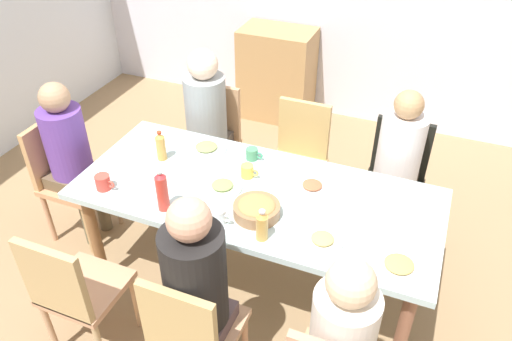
{
  "coord_description": "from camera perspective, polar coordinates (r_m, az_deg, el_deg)",
  "views": [
    {
      "loc": [
        0.86,
        -2.11,
        2.57
      ],
      "look_at": [
        0.0,
        0.0,
        0.92
      ],
      "focal_mm": 35.15,
      "sensor_mm": 36.0,
      "label": 1
    }
  ],
  "objects": [
    {
      "name": "cup_0",
      "position": [
        3.14,
        -0.41,
        1.89
      ],
      "size": [
        0.11,
        0.07,
        0.07
      ],
      "color": "#45835C",
      "rests_on": "dining_table"
    },
    {
      "name": "plate_2",
      "position": [
        2.54,
        15.94,
        -10.39
      ],
      "size": [
        0.26,
        0.26,
        0.04
      ],
      "color": "silver",
      "rests_on": "dining_table"
    },
    {
      "name": "plate_1",
      "position": [
        2.59,
        7.56,
        -7.88
      ],
      "size": [
        0.21,
        0.21,
        0.04
      ],
      "color": "silver",
      "rests_on": "dining_table"
    },
    {
      "name": "plate_4",
      "position": [
        2.92,
        -3.83,
        -1.84
      ],
      "size": [
        0.23,
        0.23,
        0.04
      ],
      "color": "silver",
      "rests_on": "dining_table"
    },
    {
      "name": "person_2",
      "position": [
        2.43,
        -6.74,
        -12.79
      ],
      "size": [
        0.3,
        0.3,
        1.27
      ],
      "color": "#4F463B",
      "rests_on": "ground_plane"
    },
    {
      "name": "cup_3",
      "position": [
        3.02,
        -16.99,
        -1.29
      ],
      "size": [
        0.12,
        0.09,
        0.09
      ],
      "color": "#D14237",
      "rests_on": "dining_table"
    },
    {
      "name": "plate_3",
      "position": [
        2.93,
        6.4,
        -1.83
      ],
      "size": [
        0.21,
        0.21,
        0.04
      ],
      "color": "white",
      "rests_on": "dining_table"
    },
    {
      "name": "person_4",
      "position": [
        3.4,
        15.84,
        1.21
      ],
      "size": [
        0.3,
        0.3,
        1.2
      ],
      "color": "brown",
      "rests_on": "ground_plane"
    },
    {
      "name": "chair_4",
      "position": [
        3.59,
        15.56,
        -0.66
      ],
      "size": [
        0.4,
        0.4,
        0.9
      ],
      "color": "black",
      "rests_on": "ground_plane"
    },
    {
      "name": "ground_plane",
      "position": [
        3.43,
        0.0,
        -12.63
      ],
      "size": [
        6.53,
        6.53,
        0.0
      ],
      "primitive_type": "plane",
      "color": "#927450"
    },
    {
      "name": "bottle_0",
      "position": [
        3.17,
        -10.78,
        2.72
      ],
      "size": [
        0.06,
        0.06,
        0.2
      ],
      "color": "gold",
      "rests_on": "dining_table"
    },
    {
      "name": "chair_3",
      "position": [
        3.73,
        -20.85,
        -0.3
      ],
      "size": [
        0.4,
        0.4,
        0.9
      ],
      "color": "tan",
      "rests_on": "ground_plane"
    },
    {
      "name": "person_3",
      "position": [
        3.56,
        -20.43,
        2.07
      ],
      "size": [
        0.3,
        0.3,
        1.21
      ],
      "color": "brown",
      "rests_on": "ground_plane"
    },
    {
      "name": "chair_1",
      "position": [
        3.68,
        4.85,
        1.76
      ],
      "size": [
        0.4,
        0.4,
        0.9
      ],
      "color": "tan",
      "rests_on": "ground_plane"
    },
    {
      "name": "person_6",
      "position": [
        2.32,
        9.78,
        -18.38
      ],
      "size": [
        0.3,
        0.3,
        1.18
      ],
      "color": "brown",
      "rests_on": "ground_plane"
    },
    {
      "name": "side_cabinet",
      "position": [
        5.03,
        2.37,
        10.91
      ],
      "size": [
        0.7,
        0.44,
        0.9
      ],
      "primitive_type": "cube",
      "color": "tan",
      "rests_on": "ground_plane"
    },
    {
      "name": "chair_2",
      "position": [
        2.57,
        -7.32,
        -17.77
      ],
      "size": [
        0.4,
        0.4,
        0.9
      ],
      "color": "tan",
      "rests_on": "ground_plane"
    },
    {
      "name": "dining_table",
      "position": [
        2.95,
        0.0,
        -3.66
      ],
      "size": [
        2.11,
        0.9,
        0.77
      ],
      "color": "silver",
      "rests_on": "ground_plane"
    },
    {
      "name": "cup_2",
      "position": [
        2.67,
        -4.26,
        -5.18
      ],
      "size": [
        0.12,
        0.08,
        0.09
      ],
      "color": "white",
      "rests_on": "dining_table"
    },
    {
      "name": "bottle_1",
      "position": [
        2.54,
        0.68,
        -6.29
      ],
      "size": [
        0.06,
        0.06,
        0.19
      ],
      "color": "gold",
      "rests_on": "dining_table"
    },
    {
      "name": "bowl_0",
      "position": [
        2.71,
        0.07,
        -4.37
      ],
      "size": [
        0.26,
        0.26,
        0.09
      ],
      "color": "#916541",
      "rests_on": "dining_table"
    },
    {
      "name": "person_5",
      "position": [
        3.72,
        -5.79,
        6.37
      ],
      "size": [
        0.3,
        0.3,
        1.25
      ],
      "color": "brown",
      "rests_on": "ground_plane"
    },
    {
      "name": "cup_1",
      "position": [
        2.99,
        -0.96,
        -0.07
      ],
      "size": [
        0.11,
        0.08,
        0.08
      ],
      "color": "#ECC84A",
      "rests_on": "dining_table"
    },
    {
      "name": "bottle_2",
      "position": [
        2.75,
        -10.64,
        -2.33
      ],
      "size": [
        0.07,
        0.07,
        0.26
      ],
      "color": "red",
      "rests_on": "dining_table"
    },
    {
      "name": "chair_0",
      "position": [
        2.88,
        -20.02,
        -12.62
      ],
      "size": [
        0.4,
        0.4,
        0.9
      ],
      "color": "tan",
      "rests_on": "ground_plane"
    },
    {
      "name": "chair_5",
      "position": [
        3.91,
        -4.99,
        3.93
      ],
      "size": [
        0.4,
        0.4,
        0.9
      ],
      "color": "tan",
      "rests_on": "ground_plane"
    },
    {
      "name": "plate_0",
      "position": [
        3.26,
        -5.65,
        2.53
      ],
      "size": [
        0.26,
        0.26,
        0.04
      ],
      "color": "white",
      "rests_on": "dining_table"
    }
  ]
}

